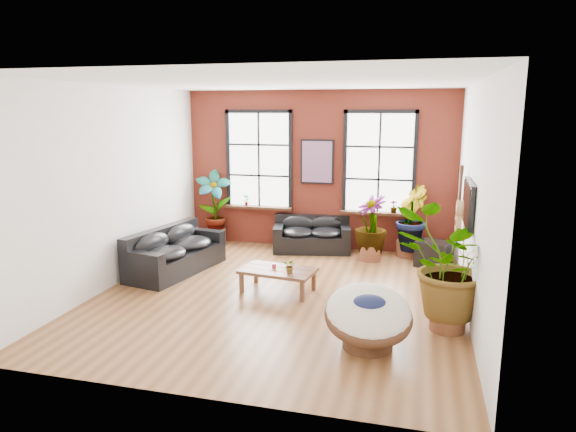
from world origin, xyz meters
name	(u,v)px	position (x,y,z in m)	size (l,w,h in m)	color
room	(281,192)	(0.00, 0.15, 1.75)	(6.04, 6.54, 3.54)	brown
sofa_back	(312,235)	(-0.04, 2.91, 0.35)	(1.79, 1.12, 0.77)	black
sofa_left	(174,252)	(-2.32, 0.77, 0.38)	(1.29, 2.26, 0.84)	black
coffee_table	(278,272)	(-0.07, 0.17, 0.36)	(1.34, 0.88, 0.48)	#4E2F1C
papasan_chair	(368,316)	(1.64, -1.57, 0.44)	(1.37, 1.38, 0.86)	#4C2D1B
poster	(317,162)	(0.00, 3.18, 1.95)	(0.74, 0.06, 0.98)	black
tv_wall_unit	(465,208)	(2.93, 0.60, 1.54)	(0.13, 1.86, 1.20)	black
media_box	(434,254)	(2.55, 2.33, 0.26)	(0.77, 0.72, 0.52)	black
pot_back_left	(216,236)	(-2.35, 2.95, 0.17)	(0.57, 0.57, 0.35)	brown
pot_back_right	(407,248)	(2.03, 2.96, 0.17)	(0.63, 0.63, 0.34)	brown
pot_right_wall	(448,318)	(2.69, -0.73, 0.18)	(0.51, 0.51, 0.37)	brown
pot_mid	(370,252)	(1.28, 2.48, 0.17)	(0.59, 0.59, 0.33)	brown
floor_plant_back_left	(214,204)	(-2.39, 2.97, 0.94)	(0.83, 0.56, 1.57)	#134512
floor_plant_back_right	(410,218)	(2.05, 2.96, 0.84)	(0.76, 0.62, 1.39)	#134512
floor_plant_right_wall	(448,266)	(2.65, -0.72, 0.95)	(1.42, 1.23, 1.57)	#134512
floor_plant_mid	(371,225)	(1.28, 2.52, 0.75)	(0.68, 0.68, 1.22)	#134512
table_plant	(290,266)	(0.18, 0.05, 0.52)	(0.21, 0.18, 0.23)	#134512
sill_plant_left	(246,200)	(-1.65, 3.13, 1.04)	(0.14, 0.10, 0.27)	#134512
sill_plant_right	(394,207)	(1.70, 3.13, 1.04)	(0.15, 0.15, 0.27)	#134512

